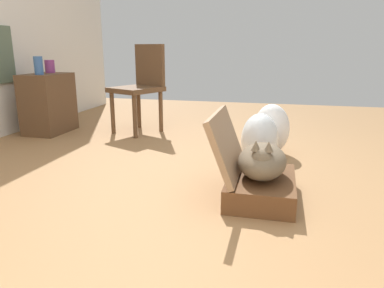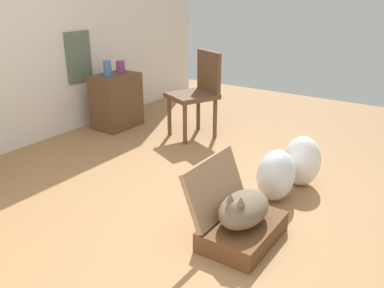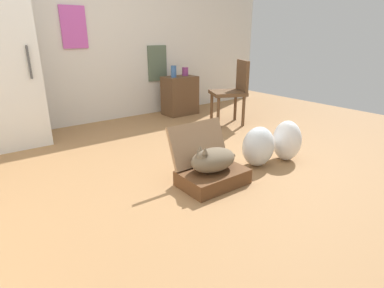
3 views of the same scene
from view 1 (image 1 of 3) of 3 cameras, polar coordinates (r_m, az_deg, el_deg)
ground_plane at (r=2.33m, az=-0.09°, el=-7.12°), size 7.68×7.68×0.00m
suitcase_base at (r=2.22m, az=10.82°, el=-6.74°), size 0.58×0.39×0.13m
suitcase_lid at (r=2.16m, az=5.49°, el=0.02°), size 0.58×0.18×0.38m
cat at (r=2.15m, az=11.02°, el=-2.59°), size 0.51×0.28×0.25m
plastic_bag_white at (r=2.79m, az=10.62°, el=0.68°), size 0.36×0.28×0.40m
plastic_bag_clear at (r=3.13m, az=12.41°, el=2.33°), size 0.28×0.30×0.42m
side_table at (r=4.11m, az=-21.73°, el=5.97°), size 0.53×0.35×0.62m
vase_tall at (r=3.95m, az=-23.09°, el=11.34°), size 0.09×0.09×0.18m
vase_short at (r=4.20m, az=-21.55°, el=11.33°), size 0.10×0.10×0.13m
chair at (r=3.88m, az=-8.07°, el=9.25°), size 0.60×0.58×0.91m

